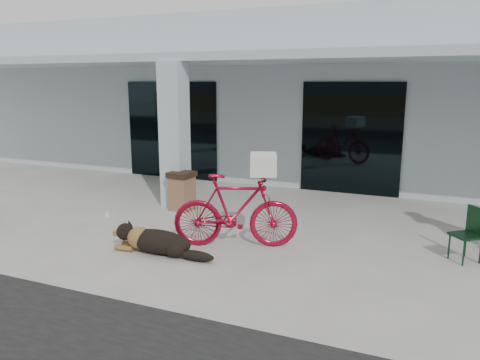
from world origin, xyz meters
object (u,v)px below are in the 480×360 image
at_px(cafe_chair_far_b, 466,235).
at_px(trash_receptacle, 182,191).
at_px(bicycle, 236,211).
at_px(dog, 158,240).

height_order(cafe_chair_far_b, trash_receptacle, cafe_chair_far_b).
xyz_separation_m(bicycle, cafe_chair_far_b, (3.49, 0.78, -0.20)).
distance_m(dog, cafe_chair_far_b, 4.77).
bearing_deg(trash_receptacle, cafe_chair_far_b, -8.95).
bearing_deg(trash_receptacle, dog, -68.50).
bearing_deg(cafe_chair_far_b, bicycle, -116.95).
bearing_deg(bicycle, cafe_chair_far_b, -98.23).
xyz_separation_m(dog, cafe_chair_far_b, (4.50, 1.58, 0.20)).
bearing_deg(bicycle, dog, 107.71).
bearing_deg(dog, bicycle, 35.15).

